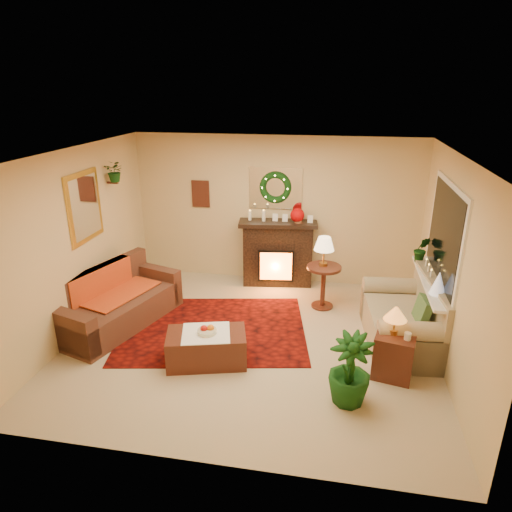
% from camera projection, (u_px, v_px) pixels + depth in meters
% --- Properties ---
extents(floor, '(5.00, 5.00, 0.00)m').
position_uv_depth(floor, '(252.00, 341.00, 6.42)').
color(floor, beige).
rests_on(floor, ground).
extents(ceiling, '(5.00, 5.00, 0.00)m').
position_uv_depth(ceiling, '(251.00, 154.00, 5.50)').
color(ceiling, white).
rests_on(ceiling, ground).
extents(wall_back, '(5.00, 5.00, 0.00)m').
position_uv_depth(wall_back, '(275.00, 211.00, 8.03)').
color(wall_back, '#EFD88C').
rests_on(wall_back, ground).
extents(wall_front, '(5.00, 5.00, 0.00)m').
position_uv_depth(wall_front, '(201.00, 346.00, 3.89)').
color(wall_front, '#EFD88C').
rests_on(wall_front, ground).
extents(wall_left, '(4.50, 4.50, 0.00)m').
position_uv_depth(wall_left, '(76.00, 243.00, 6.38)').
color(wall_left, '#EFD88C').
rests_on(wall_left, ground).
extents(wall_right, '(4.50, 4.50, 0.00)m').
position_uv_depth(wall_right, '(453.00, 268.00, 5.54)').
color(wall_right, '#EFD88C').
rests_on(wall_right, ground).
extents(area_rug, '(2.98, 2.45, 0.01)m').
position_uv_depth(area_rug, '(213.00, 329.00, 6.73)').
color(area_rug, '#4A1813').
rests_on(area_rug, floor).
extents(sofa, '(1.43, 2.14, 0.85)m').
position_uv_depth(sofa, '(118.00, 298.00, 6.73)').
color(sofa, '#492A18').
rests_on(sofa, floor).
extents(red_throw, '(0.74, 1.20, 0.02)m').
position_uv_depth(red_throw, '(117.00, 292.00, 6.87)').
color(red_throw, red).
rests_on(red_throw, sofa).
extents(fireplace, '(1.24, 0.53, 1.10)m').
position_uv_depth(fireplace, '(278.00, 255.00, 8.09)').
color(fireplace, '#341F15').
rests_on(fireplace, floor).
extents(poinsettia, '(0.24, 0.24, 0.24)m').
position_uv_depth(poinsettia, '(297.00, 215.00, 7.75)').
color(poinsettia, '#AB0304').
rests_on(poinsettia, fireplace).
extents(mantel_candle_a, '(0.06, 0.06, 0.17)m').
position_uv_depth(mantel_candle_a, '(250.00, 216.00, 7.88)').
color(mantel_candle_a, '#FFFBCD').
rests_on(mantel_candle_a, fireplace).
extents(mantel_candle_b, '(0.06, 0.06, 0.19)m').
position_uv_depth(mantel_candle_b, '(264.00, 216.00, 7.85)').
color(mantel_candle_b, beige).
rests_on(mantel_candle_b, fireplace).
extents(mantel_mirror, '(0.92, 0.02, 0.72)m').
position_uv_depth(mantel_mirror, '(275.00, 188.00, 7.87)').
color(mantel_mirror, white).
rests_on(mantel_mirror, wall_back).
extents(wreath, '(0.55, 0.11, 0.55)m').
position_uv_depth(wreath, '(275.00, 188.00, 7.83)').
color(wreath, '#194719').
rests_on(wreath, wall_back).
extents(wall_art, '(0.32, 0.03, 0.48)m').
position_uv_depth(wall_art, '(201.00, 194.00, 8.15)').
color(wall_art, '#381E11').
rests_on(wall_art, wall_back).
extents(gold_mirror, '(0.03, 0.84, 1.00)m').
position_uv_depth(gold_mirror, '(84.00, 207.00, 6.50)').
color(gold_mirror, gold).
rests_on(gold_mirror, wall_left).
extents(hanging_plant, '(0.33, 0.28, 0.36)m').
position_uv_depth(hanging_plant, '(116.00, 182.00, 7.08)').
color(hanging_plant, '#194719').
rests_on(hanging_plant, wall_left).
extents(loveseat, '(1.08, 1.69, 0.93)m').
position_uv_depth(loveseat, '(404.00, 315.00, 6.25)').
color(loveseat, tan).
rests_on(loveseat, floor).
extents(window_frame, '(0.03, 1.86, 1.36)m').
position_uv_depth(window_frame, '(445.00, 234.00, 5.96)').
color(window_frame, white).
rests_on(window_frame, wall_right).
extents(window_glass, '(0.02, 1.70, 1.22)m').
position_uv_depth(window_glass, '(444.00, 234.00, 5.97)').
color(window_glass, black).
rests_on(window_glass, wall_right).
extents(window_sill, '(0.22, 1.86, 0.04)m').
position_uv_depth(window_sill, '(430.00, 281.00, 6.22)').
color(window_sill, white).
rests_on(window_sill, wall_right).
extents(mini_tree, '(0.20, 0.20, 0.31)m').
position_uv_depth(mini_tree, '(439.00, 283.00, 5.74)').
color(mini_tree, white).
rests_on(mini_tree, window_sill).
extents(sill_plant, '(0.29, 0.23, 0.52)m').
position_uv_depth(sill_plant, '(422.00, 250.00, 6.77)').
color(sill_plant, '#335F2A').
rests_on(sill_plant, window_sill).
extents(side_table_round, '(0.55, 0.55, 0.71)m').
position_uv_depth(side_table_round, '(323.00, 288.00, 7.30)').
color(side_table_round, '#4B2E1E').
rests_on(side_table_round, floor).
extents(lamp_cream, '(0.32, 0.32, 0.49)m').
position_uv_depth(lamp_cream, '(324.00, 255.00, 7.13)').
color(lamp_cream, beige).
rests_on(lamp_cream, side_table_round).
extents(end_table_square, '(0.55, 0.55, 0.56)m').
position_uv_depth(end_table_square, '(394.00, 356.00, 5.59)').
color(end_table_square, black).
rests_on(end_table_square, floor).
extents(lamp_tiffany, '(0.28, 0.28, 0.41)m').
position_uv_depth(lamp_tiffany, '(395.00, 321.00, 5.44)').
color(lamp_tiffany, orange).
rests_on(lamp_tiffany, end_table_square).
extents(coffee_table, '(1.11, 0.79, 0.42)m').
position_uv_depth(coffee_table, '(207.00, 348.00, 5.87)').
color(coffee_table, '#3D1D0E').
rests_on(coffee_table, floor).
extents(fruit_bowl, '(0.24, 0.24, 0.06)m').
position_uv_depth(fruit_bowl, '(207.00, 332.00, 5.78)').
color(fruit_bowl, beige).
rests_on(fruit_bowl, coffee_table).
extents(floor_palm, '(1.87, 1.87, 2.56)m').
position_uv_depth(floor_palm, '(350.00, 368.00, 5.04)').
color(floor_palm, '#25542D').
rests_on(floor_palm, floor).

